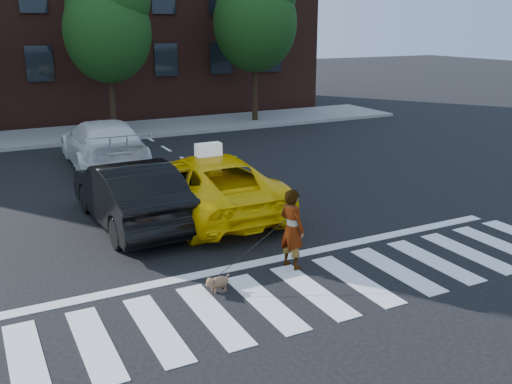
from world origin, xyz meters
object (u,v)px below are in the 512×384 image
black_sedan (130,193)px  white_suv (103,144)px  woman (292,229)px  tree_mid (108,21)px  dog (217,282)px  tree_right (256,12)px  taxi (206,184)px

black_sedan → white_suv: bearing=-99.1°
woman → white_suv: bearing=-8.5°
black_sedan → white_suv: size_ratio=0.86×
tree_mid → white_suv: (-1.77, -5.69, -4.03)m
tree_mid → dog: tree_mid is taller
tree_right → black_sedan: 15.85m
black_sedan → woman: bearing=116.5°
tree_right → white_suv: 11.36m
black_sedan → white_suv: (0.76, 6.16, 0.02)m
taxi → white_suv: size_ratio=0.99×
black_sedan → dog: bearing=93.5°
tree_mid → black_sedan: bearing=-102.1°
taxi → black_sedan: 2.02m
taxi → dog: taxi is taller
tree_mid → woman: (-0.34, -15.90, -4.02)m
tree_mid → white_suv: 7.19m
dog → tree_right: bearing=48.0°
tree_right → taxi: size_ratio=1.37×
woman → dog: bearing=83.3°
tree_right → woman: (-7.34, -15.90, -4.44)m
tree_right → black_sedan: tree_right is taller
white_suv → woman: woman is taller
woman → dog: woman is taller
woman → tree_right: bearing=-41.3°
woman → tree_mid: bearing=-17.7°
tree_mid → woman: size_ratio=4.29×
tree_mid → tree_right: 7.01m
tree_mid → dog: size_ratio=13.22×
dog → black_sedan: bearing=82.8°
tree_mid → woman: tree_mid is taller
white_suv → taxi: bearing=103.5°
black_sedan → dog: size_ratio=9.10×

